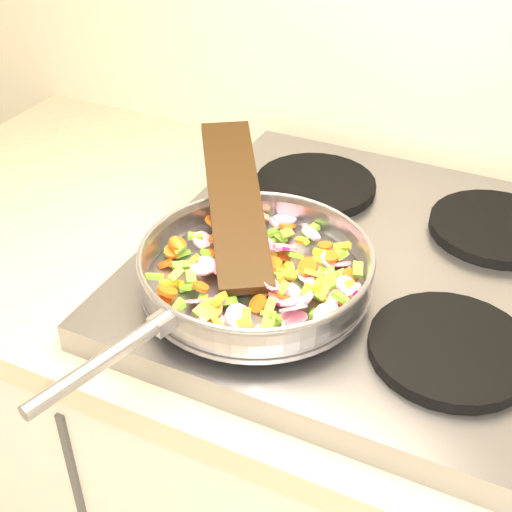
% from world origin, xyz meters
% --- Properties ---
extents(cooktop, '(0.60, 0.60, 0.04)m').
position_xyz_m(cooktop, '(-0.70, 1.67, 0.92)').
color(cooktop, '#939399').
rests_on(cooktop, counter_top).
extents(grate_fl, '(0.19, 0.19, 0.02)m').
position_xyz_m(grate_fl, '(-0.84, 1.52, 0.95)').
color(grate_fl, black).
rests_on(grate_fl, cooktop).
extents(grate_fr, '(0.19, 0.19, 0.02)m').
position_xyz_m(grate_fr, '(-0.56, 1.52, 0.95)').
color(grate_fr, black).
rests_on(grate_fr, cooktop).
extents(grate_bl, '(0.19, 0.19, 0.02)m').
position_xyz_m(grate_bl, '(-0.84, 1.81, 0.95)').
color(grate_bl, black).
rests_on(grate_bl, cooktop).
extents(grate_br, '(0.19, 0.19, 0.02)m').
position_xyz_m(grate_br, '(-0.56, 1.81, 0.95)').
color(grate_br, black).
rests_on(grate_br, cooktop).
extents(saute_pan, '(0.33, 0.49, 0.05)m').
position_xyz_m(saute_pan, '(-0.81, 1.52, 0.98)').
color(saute_pan, '#9E9EA5').
rests_on(saute_pan, grate_fl).
extents(vegetable_heap, '(0.28, 0.29, 0.05)m').
position_xyz_m(vegetable_heap, '(-0.80, 1.52, 0.98)').
color(vegetable_heap, yellow).
rests_on(vegetable_heap, saute_pan).
extents(wooden_spatula, '(0.22, 0.29, 0.09)m').
position_xyz_m(wooden_spatula, '(-0.88, 1.61, 1.02)').
color(wooden_spatula, black).
rests_on(wooden_spatula, saute_pan).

